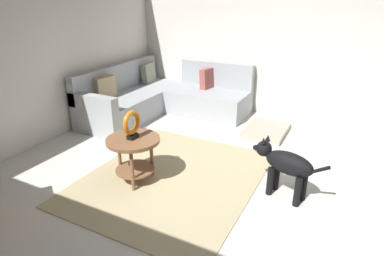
# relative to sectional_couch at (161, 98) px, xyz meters

# --- Properties ---
(ground_plane) EXTENTS (6.00, 6.00, 0.10)m
(ground_plane) POSITION_rel_sectional_couch_xyz_m (-1.99, -2.01, -0.34)
(ground_plane) COLOR silver
(wall_back) EXTENTS (6.00, 0.12, 2.70)m
(wall_back) POSITION_rel_sectional_couch_xyz_m (-1.99, 0.93, 1.06)
(wall_back) COLOR silver
(wall_back) RESTS_ON ground_plane
(wall_right) EXTENTS (0.12, 6.00, 2.70)m
(wall_right) POSITION_rel_sectional_couch_xyz_m (0.95, -2.01, 1.06)
(wall_right) COLOR silver
(wall_right) RESTS_ON ground_plane
(area_rug) EXTENTS (2.30, 1.90, 0.01)m
(area_rug) POSITION_rel_sectional_couch_xyz_m (-1.84, -1.31, -0.29)
(area_rug) COLOR tan
(area_rug) RESTS_ON ground_plane
(sectional_couch) EXTENTS (2.20, 2.25, 0.88)m
(sectional_couch) POSITION_rel_sectional_couch_xyz_m (0.00, 0.00, 0.00)
(sectional_couch) COLOR #9EA3A8
(sectional_couch) RESTS_ON ground_plane
(side_table) EXTENTS (0.60, 0.60, 0.54)m
(side_table) POSITION_rel_sectional_couch_xyz_m (-2.09, -0.96, 0.12)
(side_table) COLOR brown
(side_table) RESTS_ON ground_plane
(torus_sculpture) EXTENTS (0.28, 0.08, 0.33)m
(torus_sculpture) POSITION_rel_sectional_couch_xyz_m (-2.09, -0.96, 0.42)
(torus_sculpture) COLOR black
(torus_sculpture) RESTS_ON side_table
(dog_bed_mat) EXTENTS (0.80, 0.60, 0.09)m
(dog_bed_mat) POSITION_rel_sectional_couch_xyz_m (-0.01, -1.93, -0.25)
(dog_bed_mat) COLOR #B2A38E
(dog_bed_mat) RESTS_ON ground_plane
(dog) EXTENTS (0.34, 0.83, 0.63)m
(dog) POSITION_rel_sectional_couch_xyz_m (-1.61, -2.54, 0.09)
(dog) COLOR black
(dog) RESTS_ON ground_plane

